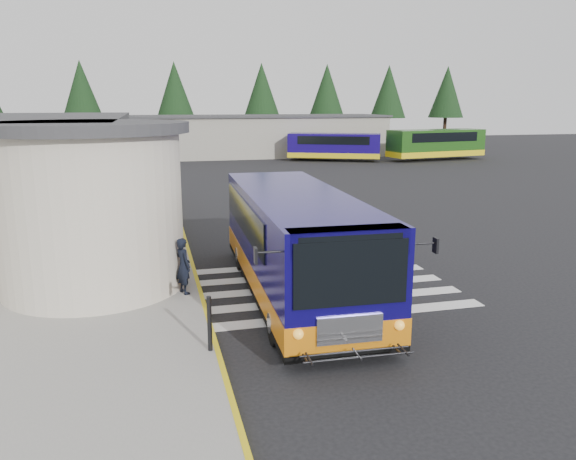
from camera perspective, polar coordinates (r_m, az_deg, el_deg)
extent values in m
plane|color=black|center=(18.04, 3.85, -4.89)|extent=(140.00, 140.00, 0.00)
cube|color=gray|center=(21.37, -23.45, -2.91)|extent=(10.00, 34.00, 0.15)
cube|color=yellow|center=(21.09, -10.08, -2.21)|extent=(0.12, 34.00, 0.16)
cylinder|color=beige|center=(17.21, -19.38, 1.78)|extent=(5.20, 5.20, 4.50)
cylinder|color=#38383A|center=(16.94, -19.99, 9.77)|extent=(5.80, 5.80, 0.30)
cube|color=black|center=(21.79, -16.77, 1.08)|extent=(0.08, 1.20, 2.20)
cube|color=#38383A|center=(21.56, -15.72, 4.54)|extent=(1.20, 1.80, 0.12)
cube|color=silver|center=(15.03, 5.76, -8.61)|extent=(8.00, 0.55, 0.01)
cube|color=silver|center=(16.09, 4.32, -7.11)|extent=(8.00, 0.55, 0.01)
cube|color=silver|center=(17.17, 3.06, -5.79)|extent=(8.00, 0.55, 0.01)
cube|color=silver|center=(18.26, 1.96, -4.63)|extent=(8.00, 0.55, 0.01)
cube|color=silver|center=(19.37, 0.99, -3.59)|extent=(8.00, 0.55, 0.01)
cube|color=gray|center=(59.53, -3.02, 9.46)|extent=(26.00, 8.00, 4.00)
cube|color=#38383A|center=(59.45, -3.04, 11.48)|extent=(26.40, 8.40, 0.20)
cylinder|color=black|center=(66.78, -19.93, 8.91)|extent=(0.44, 0.44, 3.60)
cone|color=black|center=(66.70, -20.26, 13.20)|extent=(4.40, 4.40, 6.40)
cylinder|color=black|center=(66.53, -11.23, 9.42)|extent=(0.44, 0.44, 3.60)
cone|color=black|center=(66.44, -11.42, 13.72)|extent=(4.40, 4.40, 6.40)
cylinder|color=black|center=(67.77, -2.64, 9.70)|extent=(0.44, 0.44, 3.60)
cone|color=black|center=(67.68, -2.69, 13.93)|extent=(4.40, 4.40, 6.40)
cylinder|color=black|center=(69.78, 3.91, 9.78)|extent=(0.44, 0.44, 3.60)
cone|color=black|center=(69.69, 3.97, 13.88)|extent=(4.40, 4.40, 6.40)
cylinder|color=black|center=(72.62, 10.02, 9.73)|extent=(0.44, 0.44, 3.60)
cone|color=black|center=(72.54, 10.17, 13.68)|extent=(4.40, 4.40, 6.40)
cylinder|color=black|center=(76.20, 15.61, 9.60)|extent=(0.44, 0.44, 3.60)
cone|color=black|center=(76.12, 15.84, 13.35)|extent=(4.40, 4.40, 6.40)
cube|color=#0D064E|center=(16.05, 0.80, -0.74)|extent=(3.01, 9.88, 2.56)
cube|color=#CC6E0D|center=(16.31, 0.79, -4.07)|extent=(3.05, 9.92, 0.61)
cube|color=black|center=(16.42, 0.79, -5.27)|extent=(3.04, 9.91, 0.24)
cube|color=black|center=(11.37, 6.43, -4.42)|extent=(2.40, 0.14, 1.36)
cube|color=silver|center=(11.77, 6.30, -10.02)|extent=(1.42, 0.11, 0.60)
cube|color=black|center=(16.54, -4.55, 1.46)|extent=(0.25, 7.19, 0.98)
cube|color=black|center=(17.11, 4.66, 1.85)|extent=(0.25, 7.19, 0.98)
cylinder|color=black|center=(13.13, -1.12, -9.36)|extent=(0.36, 1.06, 1.05)
cylinder|color=black|center=(13.76, 8.83, -8.46)|extent=(0.36, 1.06, 1.05)
cylinder|color=black|center=(18.85, -4.71, -2.47)|extent=(0.36, 1.06, 1.05)
cylinder|color=black|center=(19.29, 2.37, -2.08)|extent=(0.36, 1.06, 1.05)
cube|color=black|center=(10.98, -3.31, -2.62)|extent=(0.06, 0.20, 0.33)
cube|color=black|center=(12.14, 14.77, -1.52)|extent=(0.06, 0.20, 0.33)
imported|color=black|center=(16.20, -10.57, -3.59)|extent=(0.59, 0.70, 1.62)
imported|color=black|center=(15.90, -16.97, -3.91)|extent=(1.05, 1.11, 1.81)
cylinder|color=black|center=(12.51, -7.97, -9.41)|extent=(0.10, 0.10, 1.25)
cube|color=#140759|center=(54.35, 4.72, 8.58)|extent=(8.92, 5.68, 2.22)
cube|color=yellow|center=(54.43, 4.70, 7.64)|extent=(8.96, 5.71, 0.48)
cube|color=black|center=(54.32, 4.73, 9.14)|extent=(7.17, 4.95, 0.77)
cube|color=#1C4813|center=(56.92, 14.81, 8.58)|extent=(10.05, 4.26, 2.49)
cube|color=yellow|center=(56.99, 14.75, 7.57)|extent=(10.09, 4.30, 0.54)
cube|color=black|center=(56.88, 14.85, 9.18)|extent=(7.92, 3.96, 0.87)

